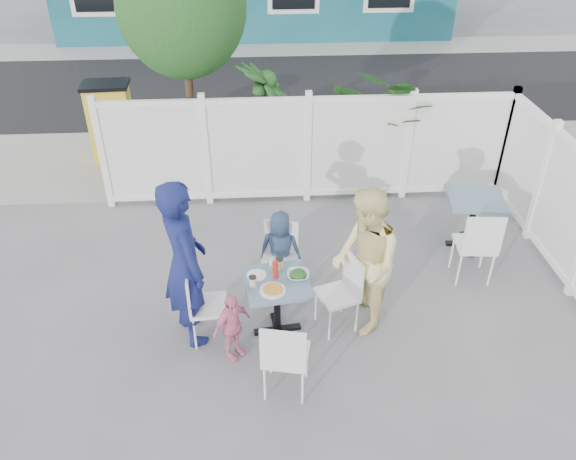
{
  "coord_description": "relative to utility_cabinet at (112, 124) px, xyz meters",
  "views": [
    {
      "loc": [
        -0.64,
        -4.91,
        4.28
      ],
      "look_at": [
        -0.33,
        -0.02,
        1.05
      ],
      "focal_mm": 35.0,
      "sensor_mm": 36.0,
      "label": 1
    }
  ],
  "objects": [
    {
      "name": "ground",
      "position": [
        3.02,
        -4.0,
        -0.63
      ],
      "size": [
        80.0,
        80.0,
        0.0
      ],
      "primitive_type": "plane",
      "color": "slate"
    },
    {
      "name": "near_sidewalk",
      "position": [
        3.02,
        -0.2,
        -0.62
      ],
      "size": [
        24.0,
        2.6,
        0.01
      ],
      "primitive_type": "cube",
      "color": "gray",
      "rests_on": "ground"
    },
    {
      "name": "street",
      "position": [
        3.02,
        3.5,
        -0.63
      ],
      "size": [
        24.0,
        5.0,
        0.01
      ],
      "primitive_type": "cube",
      "color": "black",
      "rests_on": "ground"
    },
    {
      "name": "far_sidewalk",
      "position": [
        3.02,
        6.6,
        -0.62
      ],
      "size": [
        24.0,
        1.6,
        0.01
      ],
      "primitive_type": "cube",
      "color": "gray",
      "rests_on": "ground"
    },
    {
      "name": "fence_back",
      "position": [
        3.12,
        -1.6,
        0.15
      ],
      "size": [
        5.86,
        0.08,
        1.6
      ],
      "color": "white",
      "rests_on": "ground"
    },
    {
      "name": "fence_right",
      "position": [
        6.02,
        -3.4,
        0.15
      ],
      "size": [
        0.08,
        3.66,
        1.6
      ],
      "rotation": [
        0.0,
        0.0,
        1.57
      ],
      "color": "white",
      "rests_on": "ground"
    },
    {
      "name": "tree",
      "position": [
        1.42,
        -0.7,
        1.96
      ],
      "size": [
        1.8,
        1.62,
        3.59
      ],
      "color": "#382316",
      "rests_on": "ground"
    },
    {
      "name": "utility_cabinet",
      "position": [
        0.0,
        0.0,
        0.0
      ],
      "size": [
        0.71,
        0.53,
        1.26
      ],
      "primitive_type": "cube",
      "rotation": [
        0.0,
        0.0,
        0.06
      ],
      "color": "gold",
      "rests_on": "ground"
    },
    {
      "name": "potted_shrub_a",
      "position": [
        2.52,
        -0.9,
        0.3
      ],
      "size": [
        1.05,
        1.05,
        1.85
      ],
      "primitive_type": "imported",
      "rotation": [
        0.0,
        0.0,
        1.56
      ],
      "color": "#154019",
      "rests_on": "ground"
    },
    {
      "name": "potted_shrub_b",
      "position": [
        4.4,
        -1.0,
        0.3
      ],
      "size": [
        2.19,
        2.2,
        1.85
      ],
      "primitive_type": "imported",
      "rotation": [
        0.0,
        0.0,
        5.47
      ],
      "color": "#154019",
      "rests_on": "ground"
    },
    {
      "name": "main_table",
      "position": [
        2.55,
        -4.42,
        -0.1
      ],
      "size": [
        0.73,
        0.73,
        0.69
      ],
      "rotation": [
        0.0,
        0.0,
        0.13
      ],
      "color": "#45687F",
      "rests_on": "ground"
    },
    {
      "name": "spare_table",
      "position": [
        5.13,
        -2.95,
        -0.06
      ],
      "size": [
        0.78,
        0.78,
        0.73
      ],
      "rotation": [
        0.0,
        0.0,
        -0.13
      ],
      "color": "#45687F",
      "rests_on": "ground"
    },
    {
      "name": "chair_left",
      "position": [
        1.76,
        -4.46,
        -0.12
      ],
      "size": [
        0.41,
        0.43,
        0.88
      ],
      "rotation": [
        0.0,
        0.0,
        -1.5
      ],
      "color": "white",
      "rests_on": "ground"
    },
    {
      "name": "chair_right",
      "position": [
        3.26,
        -4.35,
        -0.12
      ],
      "size": [
        0.49,
        0.5,
        0.88
      ],
      "rotation": [
        0.0,
        0.0,
        1.9
      ],
      "color": "white",
      "rests_on": "ground"
    },
    {
      "name": "chair_back",
      "position": [
        2.61,
        -3.68,
        -0.12
      ],
      "size": [
        0.47,
        0.46,
        0.88
      ],
      "rotation": [
        0.0,
        0.0,
        2.93
      ],
      "color": "white",
      "rests_on": "ground"
    },
    {
      "name": "chair_near",
      "position": [
        2.58,
        -5.28,
        -0.1
      ],
      "size": [
        0.49,
        0.47,
        0.91
      ],
      "rotation": [
        0.0,
        0.0,
        -0.2
      ],
      "color": "white",
      "rests_on": "ground"
    },
    {
      "name": "chair_spare",
      "position": [
        4.93,
        -3.69,
        -0.06
      ],
      "size": [
        0.47,
        0.46,
        0.97
      ],
      "rotation": [
        0.0,
        0.0,
        -0.08
      ],
      "color": "white",
      "rests_on": "ground"
    },
    {
      "name": "man",
      "position": [
        1.63,
        -4.39,
        0.3
      ],
      "size": [
        0.68,
        0.8,
        1.86
      ],
      "primitive_type": "imported",
      "rotation": [
        0.0,
        0.0,
        1.99
      ],
      "color": "navy",
      "rests_on": "ground"
    },
    {
      "name": "woman",
      "position": [
        3.46,
        -4.34,
        0.2
      ],
      "size": [
        0.68,
        0.84,
        1.65
      ],
      "primitive_type": "imported",
      "rotation": [
        0.0,
        0.0,
        -1.5
      ],
      "color": "#F3D84F",
      "rests_on": "ground"
    },
    {
      "name": "boy",
      "position": [
        2.62,
        -3.6,
        -0.13
      ],
      "size": [
        0.53,
        0.39,
        0.99
      ],
      "primitive_type": "imported",
      "rotation": [
        0.0,
        0.0,
        2.97
      ],
      "color": "navy",
      "rests_on": "ground"
    },
    {
      "name": "toddler",
      "position": [
        2.08,
        -4.75,
        -0.23
      ],
      "size": [
        0.48,
        0.46,
        0.79
      ],
      "primitive_type": "imported",
      "rotation": [
        0.0,
        0.0,
        0.73
      ],
      "color": "pink",
      "rests_on": "ground"
    },
    {
      "name": "plate_main",
      "position": [
        2.5,
        -4.57,
        0.07
      ],
      "size": [
        0.26,
        0.26,
        0.02
      ],
      "primitive_type": "cylinder",
      "color": "white",
      "rests_on": "main_table"
    },
    {
      "name": "plate_side",
      "position": [
        2.34,
        -4.32,
        0.07
      ],
      "size": [
        0.21,
        0.21,
        0.01
      ],
      "primitive_type": "cylinder",
      "color": "white",
      "rests_on": "main_table"
    },
    {
      "name": "salad_bowl",
      "position": [
        2.77,
        -4.37,
        0.09
      ],
      "size": [
        0.23,
        0.23,
        0.06
      ],
      "primitive_type": "imported",
      "color": "white",
      "rests_on": "main_table"
    },
    {
      "name": "coffee_cup_a",
      "position": [
        2.3,
        -4.49,
        0.12
      ],
      "size": [
        0.07,
        0.07,
        0.11
      ],
      "primitive_type": "cylinder",
      "color": "beige",
      "rests_on": "main_table"
    },
    {
      "name": "coffee_cup_b",
      "position": [
        2.58,
        -4.21,
        0.12
      ],
      "size": [
        0.08,
        0.08,
        0.12
      ],
      "primitive_type": "cylinder",
      "color": "beige",
      "rests_on": "main_table"
    },
    {
      "name": "ketchup_bottle",
      "position": [
        2.54,
        -4.35,
        0.16
      ],
      "size": [
        0.06,
        0.06,
        0.2
      ],
      "primitive_type": "cylinder",
      "color": "red",
      "rests_on": "main_table"
    },
    {
      "name": "salt_shaker",
      "position": [
        2.5,
        -4.15,
        0.1
      ],
      "size": [
        0.03,
        0.03,
        0.08
      ],
      "primitive_type": "cylinder",
      "color": "white",
      "rests_on": "main_table"
    },
    {
      "name": "pepper_shaker",
      "position": [
        2.49,
        -4.14,
        0.09
      ],
      "size": [
        0.03,
        0.03,
        0.07
      ],
      "primitive_type": "cylinder",
      "color": "black",
      "rests_on": "main_table"
    }
  ]
}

